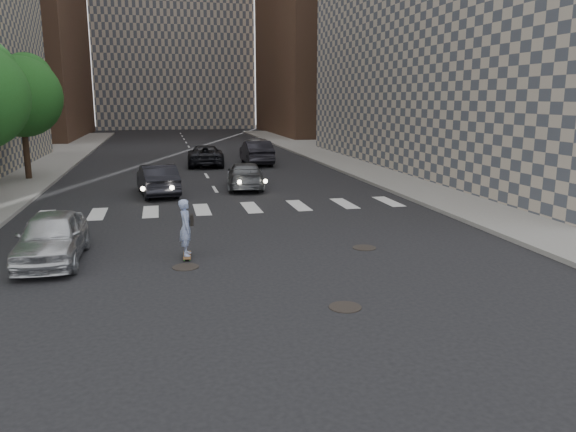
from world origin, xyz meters
The scene contains 13 objects.
ground centered at (0.00, 0.00, 0.00)m, with size 160.00×160.00×0.00m, color black.
sidewalk_right centered at (14.50, 20.00, 0.07)m, with size 13.00×80.00×0.15m, color gray.
tree_c centered at (-9.45, 19.14, 4.65)m, with size 4.20×4.20×6.60m.
manhole_a centered at (1.20, -2.50, 0.01)m, with size 0.70×0.70×0.02m, color black.
manhole_b centered at (-2.00, 1.20, 0.01)m, with size 0.70×0.70×0.02m, color black.
manhole_c centered at (3.30, 2.00, 0.01)m, with size 0.70×0.70×0.02m, color black.
skateboarder centered at (-1.91, 2.10, 0.88)m, with size 0.43×0.85×1.67m.
silver_sedan centered at (-5.50, 2.55, 0.69)m, with size 1.62×4.03×1.37m, color silver.
traffic_car_a centered at (-2.72, 13.00, 0.71)m, with size 1.51×4.33×1.43m, color black.
traffic_car_b centered at (1.52, 14.00, 0.64)m, with size 1.79×4.40×1.28m, color #55575C.
traffic_car_c centered at (0.34, 23.92, 0.68)m, with size 2.26×4.90×1.36m, color black.
traffic_car_d centered at (4.38, 27.39, 0.81)m, with size 1.91×4.75×1.62m, color #A5A7AC.
traffic_car_e centered at (3.75, 24.00, 0.80)m, with size 1.69×4.85×1.60m, color black.
Camera 1 is at (-2.50, -13.29, 4.40)m, focal length 35.00 mm.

